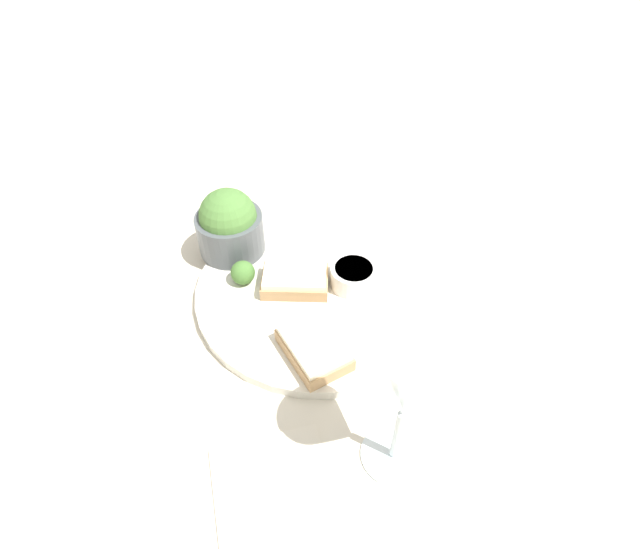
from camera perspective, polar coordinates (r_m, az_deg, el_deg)
The scene contains 9 objects.
ground_plane at distance 0.68m, azimuth -0.00°, elevation -2.04°, with size 4.00×4.00×0.00m, color beige.
dinner_plate at distance 0.67m, azimuth -0.00°, elevation -1.64°, with size 0.33×0.33×0.01m.
salad_bowl at distance 0.70m, azimuth -10.33°, elevation 5.59°, with size 0.09×0.09×0.10m.
sauce_ramekin at distance 0.66m, azimuth 3.84°, elevation -0.05°, with size 0.06×0.06×0.03m.
cheese_toast_near at distance 0.58m, azimuth -0.68°, elevation -8.38°, with size 0.10×0.08×0.03m.
cheese_toast_far at distance 0.66m, azimuth -2.87°, elevation -0.58°, with size 0.10×0.10×0.03m.
wine_glass at distance 0.44m, azimuth 9.98°, elevation -12.71°, with size 0.07×0.07×0.18m.
garnish at distance 0.67m, azimuth -8.81°, elevation 0.21°, with size 0.03×0.03×0.03m.
napkin at distance 0.52m, azimuth -4.91°, elevation -25.20°, with size 0.19×0.18×0.01m.
Camera 1 is at (-0.31, 0.35, 0.49)m, focal length 28.00 mm.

